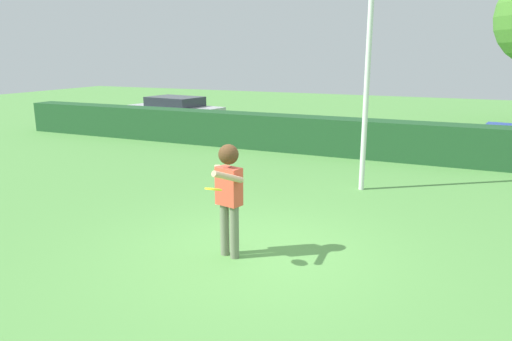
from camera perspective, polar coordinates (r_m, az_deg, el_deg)
name	(u,v)px	position (r m, az deg, el deg)	size (l,w,h in m)	color
ground_plane	(256,254)	(7.67, 0.06, -9.89)	(60.00, 60.00, 0.00)	#599848
person	(228,188)	(7.23, -3.29, -2.10)	(0.55, 0.79, 1.77)	slate
frisbee	(213,189)	(6.74, -5.11, -2.22)	(0.25, 0.24, 0.08)	yellow
lamppost	(370,30)	(11.00, 13.38, 15.93)	(0.24, 0.24, 6.48)	silver
hedge_row	(364,138)	(14.89, 12.70, 3.75)	(26.31, 0.90, 1.13)	#204E28
parked_car_silver	(175,110)	(21.21, -9.58, 7.13)	(4.41, 2.31, 1.25)	#B7B7BC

